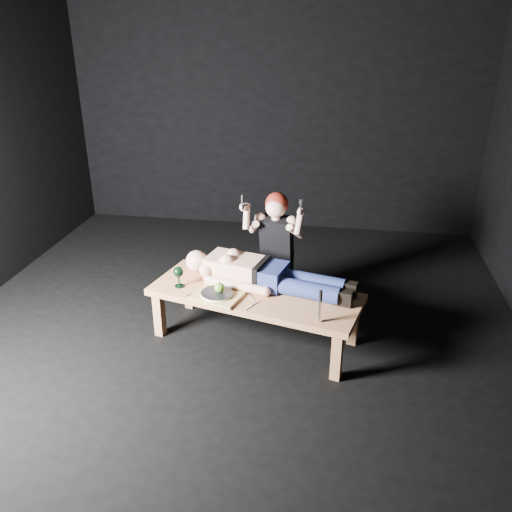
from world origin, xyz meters
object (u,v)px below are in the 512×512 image
at_px(table, 255,316).
at_px(lying_man, 268,272).
at_px(kneeling_woman, 278,247).
at_px(goblet, 179,277).
at_px(serving_tray, 217,296).
at_px(carving_knife, 320,306).

relative_size(table, lying_man, 1.07).
height_order(table, kneeling_woman, kneeling_woman).
bearing_deg(kneeling_woman, lying_man, -86.15).
bearing_deg(goblet, kneeling_woman, 42.44).
relative_size(kneeling_woman, goblet, 6.37).
bearing_deg(goblet, table, 0.90).
bearing_deg(table, serving_tray, -140.49).
bearing_deg(goblet, carving_knife, -17.54).
relative_size(table, goblet, 9.51).
xyz_separation_m(table, kneeling_woman, (0.11, 0.67, 0.35)).
bearing_deg(lying_man, kneeling_woman, 101.60).
xyz_separation_m(table, goblet, (-0.64, -0.01, 0.32)).
xyz_separation_m(lying_man, carving_knife, (0.46, -0.52, 0.01)).
distance_m(table, lying_man, 0.38).
relative_size(lying_man, carving_knife, 6.22).
xyz_separation_m(kneeling_woman, serving_tray, (-0.39, -0.81, -0.11)).
xyz_separation_m(kneeling_woman, goblet, (-0.74, -0.68, -0.04)).
bearing_deg(serving_tray, carving_knife, -16.51).
bearing_deg(serving_tray, lying_man, 36.09).
height_order(table, carving_knife, carving_knife).
height_order(table, goblet, goblet).
bearing_deg(kneeling_woman, serving_tray, -109.75).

